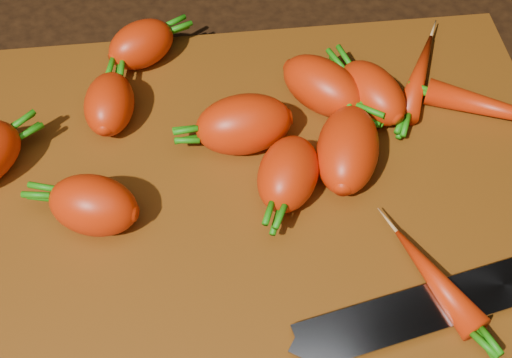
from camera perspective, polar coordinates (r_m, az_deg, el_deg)
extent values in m
cube|color=black|center=(0.57, 0.11, -2.93)|extent=(2.00, 2.00, 0.01)
cube|color=#6C360A|center=(0.56, 0.11, -2.29)|extent=(0.50, 0.40, 0.01)
ellipsoid|color=red|center=(0.54, -12.88, -2.06)|extent=(0.08, 0.07, 0.05)
ellipsoid|color=red|center=(0.61, 5.34, 7.42)|extent=(0.09, 0.09, 0.04)
ellipsoid|color=red|center=(0.56, 7.35, 2.35)|extent=(0.07, 0.09, 0.05)
ellipsoid|color=red|center=(0.57, -0.99, 4.39)|extent=(0.08, 0.06, 0.05)
ellipsoid|color=red|center=(0.66, -9.16, 10.59)|extent=(0.07, 0.07, 0.04)
ellipsoid|color=red|center=(0.61, 9.29, 6.83)|extent=(0.07, 0.08, 0.04)
ellipsoid|color=red|center=(0.65, 12.91, 8.13)|extent=(0.07, 0.10, 0.02)
ellipsoid|color=red|center=(0.64, 19.30, 5.16)|extent=(0.13, 0.08, 0.02)
ellipsoid|color=red|center=(0.52, 14.14, -7.75)|extent=(0.06, 0.09, 0.02)
ellipsoid|color=red|center=(0.54, 2.60, 0.42)|extent=(0.07, 0.08, 0.05)
ellipsoid|color=red|center=(0.61, -11.66, 5.90)|extent=(0.05, 0.07, 0.04)
cube|color=gray|center=(0.49, 3.46, -13.37)|extent=(0.20, 0.07, 0.00)
cube|color=gray|center=(0.52, 14.31, -9.78)|extent=(0.02, 0.03, 0.01)
cylinder|color=#B2B2B7|center=(0.53, 18.72, -7.86)|extent=(0.01, 0.01, 0.00)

